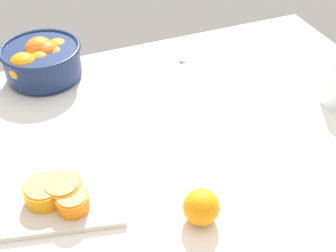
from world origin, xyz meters
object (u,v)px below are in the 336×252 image
object	(u,v)px
orange_half_0	(63,190)
orange_half_1	(73,202)
cutting_board	(64,198)
loose_orange_3	(201,207)
orange_half_2	(44,193)
spoon	(182,54)
fruit_bowl	(42,60)

from	to	relation	value
orange_half_0	orange_half_1	bearing A→B (deg)	-72.89
cutting_board	loose_orange_3	xyz separation A→B (cm)	(24.08, -14.70, 2.92)
orange_half_2	loose_orange_3	world-z (taller)	loose_orange_3
orange_half_1	spoon	xyz separation A→B (cm)	(43.97, 48.31, -2.84)
fruit_bowl	spoon	world-z (taller)	fruit_bowl
cutting_board	orange_half_2	bearing A→B (deg)	171.28
loose_orange_3	spoon	bearing A→B (deg)	70.38
cutting_board	loose_orange_3	bearing A→B (deg)	-31.41
fruit_bowl	orange_half_2	world-z (taller)	fruit_bowl
fruit_bowl	loose_orange_3	bearing A→B (deg)	-72.59
cutting_board	fruit_bowl	bearing A→B (deg)	84.52
orange_half_0	orange_half_2	bearing A→B (deg)	168.04
fruit_bowl	loose_orange_3	world-z (taller)	fruit_bowl
orange_half_2	spoon	world-z (taller)	orange_half_2
loose_orange_3	orange_half_0	bearing A→B (deg)	148.92
orange_half_0	orange_half_1	size ratio (longest dim) A/B	1.19
orange_half_1	orange_half_2	world-z (taller)	orange_half_2
fruit_bowl	orange_half_0	size ratio (longest dim) A/B	2.82
spoon	orange_half_2	bearing A→B (deg)	-138.01
orange_half_1	orange_half_2	bearing A→B (deg)	137.14
orange_half_0	spoon	distance (cm)	63.54
cutting_board	orange_half_0	world-z (taller)	orange_half_0
orange_half_1	loose_orange_3	size ratio (longest dim) A/B	0.90
orange_half_2	loose_orange_3	xyz separation A→B (cm)	(27.67, -15.25, 0.26)
fruit_bowl	spoon	bearing A→B (deg)	-4.38
fruit_bowl	orange_half_0	world-z (taller)	fruit_bowl
cutting_board	orange_half_2	size ratio (longest dim) A/B	3.03
orange_half_1	orange_half_0	bearing A→B (deg)	107.11
cutting_board	spoon	size ratio (longest dim) A/B	1.74
spoon	cutting_board	bearing A→B (deg)	-135.47
fruit_bowl	loose_orange_3	distance (cm)	65.26
loose_orange_3	spoon	world-z (taller)	loose_orange_3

